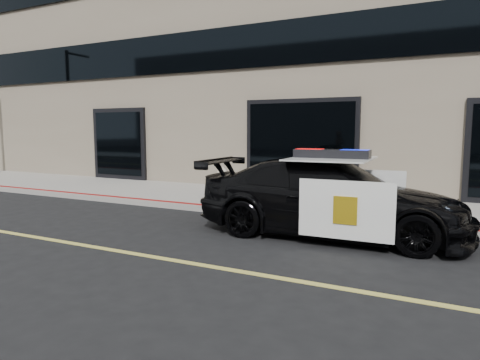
% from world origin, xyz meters
% --- Properties ---
extents(ground, '(120.00, 120.00, 0.00)m').
position_xyz_m(ground, '(0.00, 0.00, 0.00)').
color(ground, black).
rests_on(ground, ground).
extents(sidewalk_n, '(60.00, 3.50, 0.15)m').
position_xyz_m(sidewalk_n, '(0.00, 5.25, 0.07)').
color(sidewalk_n, gray).
rests_on(sidewalk_n, ground).
extents(building_n, '(60.00, 7.00, 12.00)m').
position_xyz_m(building_n, '(0.00, 10.50, 6.00)').
color(building_n, '#756856').
rests_on(building_n, ground).
extents(police_car, '(2.45, 5.07, 1.62)m').
position_xyz_m(police_car, '(1.09, 2.62, 0.73)').
color(police_car, black).
rests_on(police_car, ground).
extents(fire_hydrant, '(0.39, 0.54, 0.86)m').
position_xyz_m(fire_hydrant, '(-2.28, 4.47, 0.55)').
color(fire_hydrant, beige).
rests_on(fire_hydrant, sidewalk_n).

